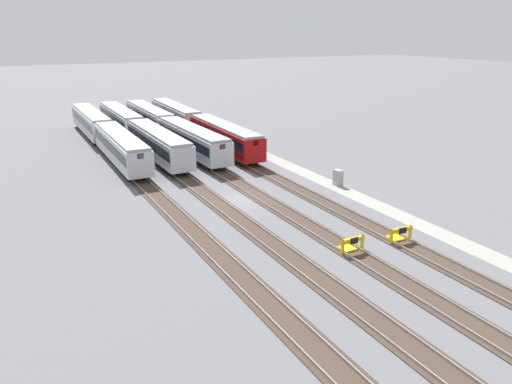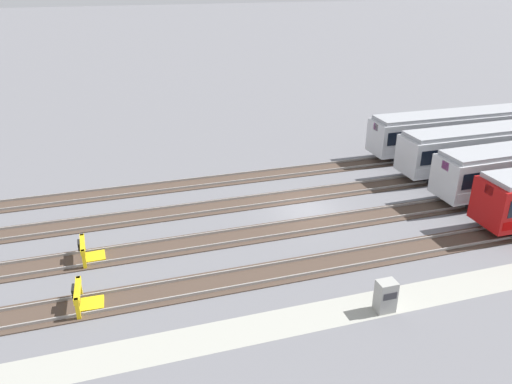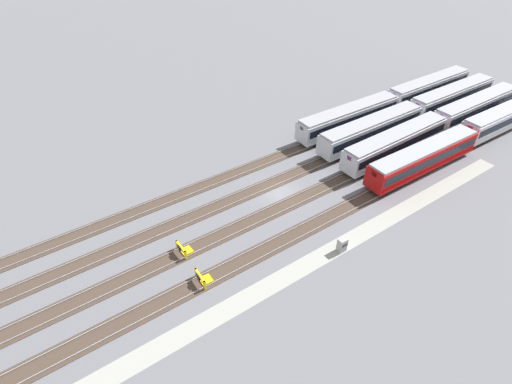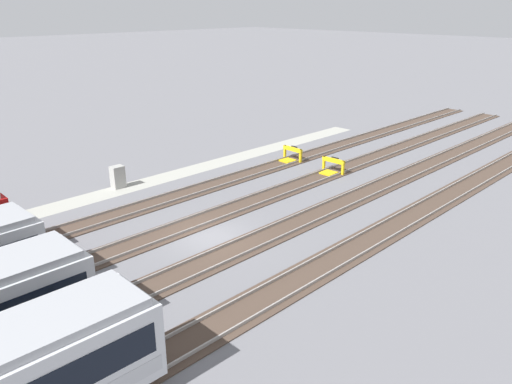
% 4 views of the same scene
% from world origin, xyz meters
% --- Properties ---
extents(ground_plane, '(400.00, 400.00, 0.00)m').
position_xyz_m(ground_plane, '(0.00, 0.00, 0.00)').
color(ground_plane, slate).
extents(service_walkway, '(54.00, 2.00, 0.01)m').
position_xyz_m(service_walkway, '(0.00, -10.49, 0.00)').
color(service_walkway, '#9E9E93').
rests_on(service_walkway, ground).
extents(rail_track_nearest, '(90.00, 2.24, 0.21)m').
position_xyz_m(rail_track_nearest, '(0.00, -6.56, 0.04)').
color(rail_track_nearest, '#47382D').
rests_on(rail_track_nearest, ground).
extents(rail_track_near_inner, '(90.00, 2.24, 0.21)m').
position_xyz_m(rail_track_near_inner, '(0.00, -2.19, 0.04)').
color(rail_track_near_inner, '#47382D').
rests_on(rail_track_near_inner, ground).
extents(rail_track_middle, '(90.00, 2.24, 0.21)m').
position_xyz_m(rail_track_middle, '(0.00, 2.19, 0.04)').
color(rail_track_middle, '#47382D').
rests_on(rail_track_middle, ground).
extents(rail_track_far_inner, '(90.00, 2.24, 0.21)m').
position_xyz_m(rail_track_far_inner, '(0.00, 6.56, 0.04)').
color(rail_track_far_inner, '#47382D').
rests_on(rail_track_far_inner, ground).
extents(subway_car_front_row_leftmost, '(18.02, 2.95, 3.70)m').
position_xyz_m(subway_car_front_row_leftmost, '(36.39, -2.18, 2.04)').
color(subway_car_front_row_leftmost, silver).
rests_on(subway_car_front_row_leftmost, ground).
extents(subway_car_front_row_left_inner, '(18.05, 3.19, 3.70)m').
position_xyz_m(subway_car_front_row_left_inner, '(17.73, -6.55, 2.04)').
color(subway_car_front_row_left_inner, '#A80F0F').
rests_on(subway_car_front_row_left_inner, ground).
extents(subway_car_front_row_centre, '(18.07, 3.28, 3.70)m').
position_xyz_m(subway_car_front_row_centre, '(36.82, -6.52, 2.04)').
color(subway_car_front_row_centre, silver).
rests_on(subway_car_front_row_centre, ground).
extents(subway_car_front_row_right_inner, '(18.01, 2.93, 3.70)m').
position_xyz_m(subway_car_front_row_right_inner, '(36.54, 6.59, 2.04)').
color(subway_car_front_row_right_inner, silver).
rests_on(subway_car_front_row_right_inner, ground).
extents(subway_car_front_row_rightmost, '(18.04, 3.10, 3.70)m').
position_xyz_m(subway_car_front_row_rightmost, '(17.73, 6.58, 2.04)').
color(subway_car_front_row_rightmost, silver).
rests_on(subway_car_front_row_rightmost, ground).
extents(subway_car_back_row_leftmost, '(18.02, 2.99, 3.70)m').
position_xyz_m(subway_car_back_row_leftmost, '(36.68, 2.22, 2.04)').
color(subway_car_back_row_leftmost, silver).
rests_on(subway_car_back_row_leftmost, ground).
extents(subway_car_back_row_centre, '(18.01, 2.91, 3.70)m').
position_xyz_m(subway_car_back_row_centre, '(17.73, 2.18, 2.04)').
color(subway_car_back_row_centre, silver).
rests_on(subway_car_back_row_centre, ground).
extents(subway_car_back_row_rightmost, '(18.04, 3.12, 3.70)m').
position_xyz_m(subway_car_back_row_rightmost, '(17.73, -2.16, 2.04)').
color(subway_car_back_row_rightmost, silver).
rests_on(subway_car_back_row_rightmost, ground).
extents(bumper_stop_nearest_track, '(1.37, 2.01, 1.22)m').
position_xyz_m(bumper_stop_nearest_track, '(-14.12, -6.57, 0.51)').
color(bumper_stop_nearest_track, gold).
rests_on(bumper_stop_nearest_track, ground).
extents(bumper_stop_near_inner_track, '(1.37, 2.01, 1.22)m').
position_xyz_m(bumper_stop_near_inner_track, '(-13.93, -2.18, 0.51)').
color(bumper_stop_near_inner_track, gold).
rests_on(bumper_stop_near_inner_track, ground).
extents(electrical_cabinet, '(0.90, 0.73, 1.60)m').
position_xyz_m(electrical_cabinet, '(-0.53, -11.02, 0.80)').
color(electrical_cabinet, '#9E9E99').
rests_on(electrical_cabinet, ground).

